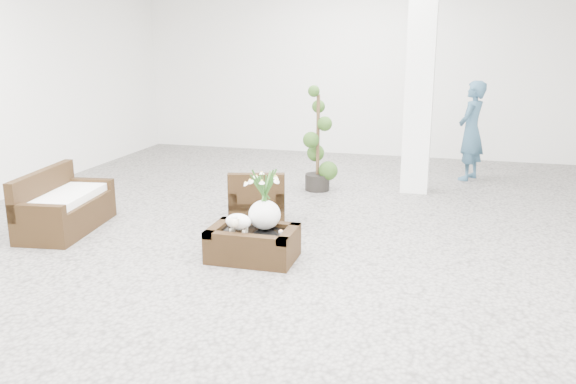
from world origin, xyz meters
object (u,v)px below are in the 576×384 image
(topiary, at_px, (318,140))
(loveseat, at_px, (65,201))
(armchair, at_px, (257,197))
(coffee_table, at_px, (253,245))

(topiary, bearing_deg, loveseat, -132.59)
(loveseat, relative_size, topiary, 0.88)
(armchair, relative_size, loveseat, 0.52)
(armchair, height_order, loveseat, loveseat)
(loveseat, bearing_deg, armchair, -77.13)
(coffee_table, xyz_separation_m, loveseat, (-2.50, 0.34, 0.21))
(coffee_table, xyz_separation_m, armchair, (-0.33, 1.15, 0.20))
(coffee_table, bearing_deg, topiary, 89.95)
(topiary, bearing_deg, coffee_table, -90.05)
(coffee_table, distance_m, armchair, 1.21)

